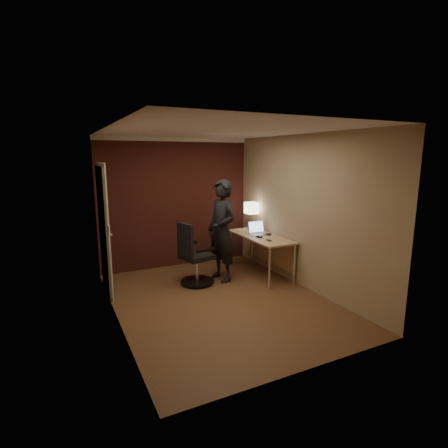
{
  "coord_description": "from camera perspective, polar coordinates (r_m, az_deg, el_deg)",
  "views": [
    {
      "loc": [
        -2.15,
        -4.52,
        2.16
      ],
      "look_at": [
        0.35,
        0.55,
        1.05
      ],
      "focal_mm": 28.0,
      "sensor_mm": 36.0,
      "label": 1
    }
  ],
  "objects": [
    {
      "name": "desk",
      "position": [
        6.45,
        6.48,
        -2.94
      ],
      "size": [
        0.6,
        1.5,
        0.73
      ],
      "color": "tan",
      "rests_on": "ground"
    },
    {
      "name": "mouse",
      "position": [
        6.23,
        5.78,
        -2.06
      ],
      "size": [
        0.07,
        0.11,
        0.03
      ],
      "primitive_type": "cube",
      "rotation": [
        0.0,
        0.0,
        0.13
      ],
      "color": "black",
      "rests_on": "desk"
    },
    {
      "name": "person",
      "position": [
        6.03,
        -0.35,
        -1.11
      ],
      "size": [
        0.55,
        0.72,
        1.77
      ],
      "primitive_type": "imported",
      "rotation": [
        0.0,
        0.0,
        -1.35
      ],
      "color": "black",
      "rests_on": "ground"
    },
    {
      "name": "laptop",
      "position": [
        6.51,
        5.52,
        -1.05
      ],
      "size": [
        0.34,
        0.27,
        0.23
      ],
      "color": "silver",
      "rests_on": "desk"
    },
    {
      "name": "office_chair",
      "position": [
        5.91,
        -4.98,
        -5.58
      ],
      "size": [
        0.58,
        0.64,
        1.05
      ],
      "color": "black",
      "rests_on": "ground"
    },
    {
      "name": "phone",
      "position": [
        6.02,
        7.36,
        -2.66
      ],
      "size": [
        0.07,
        0.12,
        0.01
      ],
      "primitive_type": "cube",
      "rotation": [
        0.0,
        0.0,
        -0.11
      ],
      "color": "black",
      "rests_on": "desk"
    },
    {
      "name": "wallet",
      "position": [
        6.46,
        7.29,
        -1.66
      ],
      "size": [
        0.13,
        0.14,
        0.02
      ],
      "primitive_type": "cube",
      "rotation": [
        0.0,
        0.0,
        -0.43
      ],
      "color": "black",
      "rests_on": "desk"
    },
    {
      "name": "desk_lamp",
      "position": [
        6.83,
        4.53,
        2.55
      ],
      "size": [
        0.22,
        0.22,
        0.54
      ],
      "color": "silver",
      "rests_on": "desk"
    },
    {
      "name": "room",
      "position": [
        6.39,
        -8.99,
        3.86
      ],
      "size": [
        4.0,
        4.0,
        4.0
      ],
      "color": "brown",
      "rests_on": "ground"
    }
  ]
}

